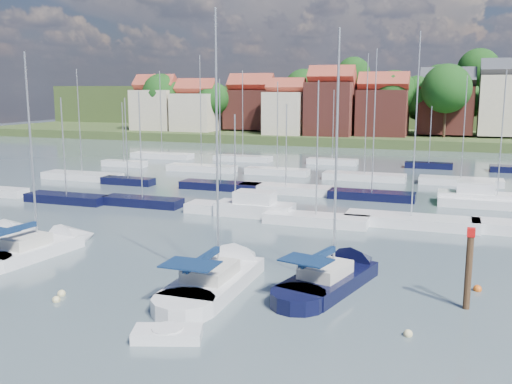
% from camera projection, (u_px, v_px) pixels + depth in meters
% --- Properties ---
extents(ground, '(260.00, 260.00, 0.00)m').
position_uv_depth(ground, '(352.00, 184.00, 68.03)').
color(ground, '#44555D').
rests_on(ground, ground).
extents(sailboat_left, '(4.30, 11.16, 14.82)m').
position_uv_depth(sailboat_left, '(47.00, 247.00, 39.86)').
color(sailboat_left, silver).
rests_on(sailboat_left, ground).
extents(sailboat_centre, '(3.31, 12.50, 16.93)m').
position_uv_depth(sailboat_centre, '(226.00, 274.00, 34.05)').
color(sailboat_centre, silver).
rests_on(sailboat_centre, ground).
extents(sailboat_navy, '(5.79, 11.75, 15.75)m').
position_uv_depth(sailboat_navy, '(340.00, 275.00, 33.79)').
color(sailboat_navy, black).
rests_on(sailboat_navy, ground).
extents(tender, '(3.41, 2.36, 0.67)m').
position_uv_depth(tender, '(167.00, 334.00, 25.89)').
color(tender, silver).
rests_on(tender, ground).
extents(timber_piling, '(0.40, 0.40, 6.55)m').
position_uv_depth(timber_piling, '(467.00, 286.00, 29.38)').
color(timber_piling, '#4C331E').
rests_on(timber_piling, ground).
extents(buoy_b, '(0.43, 0.43, 0.43)m').
position_uv_depth(buoy_b, '(56.00, 302.00, 30.56)').
color(buoy_b, beige).
rests_on(buoy_b, ground).
extents(buoy_c, '(0.52, 0.52, 0.52)m').
position_uv_depth(buoy_c, '(170.00, 296.00, 31.39)').
color(buoy_c, beige).
rests_on(buoy_c, ground).
extents(buoy_d, '(0.53, 0.53, 0.53)m').
position_uv_depth(buoy_d, '(193.00, 321.00, 28.02)').
color(buoy_d, beige).
rests_on(buoy_d, ground).
extents(buoy_e, '(0.51, 0.51, 0.51)m').
position_uv_depth(buoy_e, '(326.00, 270.00, 35.94)').
color(buoy_e, '#D85914').
rests_on(buoy_e, ground).
extents(buoy_f, '(0.42, 0.42, 0.42)m').
position_uv_depth(buoy_f, '(408.00, 336.00, 26.32)').
color(buoy_f, beige).
rests_on(buoy_f, ground).
extents(buoy_g, '(0.48, 0.48, 0.48)m').
position_uv_depth(buoy_g, '(477.00, 291.00, 32.21)').
color(buoy_g, '#D85914').
rests_on(buoy_g, ground).
extents(buoy_h, '(0.45, 0.45, 0.45)m').
position_uv_depth(buoy_h, '(62.00, 296.00, 31.46)').
color(buoy_h, beige).
rests_on(buoy_h, ground).
extents(marina_field, '(79.62, 41.41, 15.93)m').
position_uv_depth(marina_field, '(362.00, 188.00, 62.82)').
color(marina_field, silver).
rests_on(marina_field, ground).
extents(far_shore_town, '(212.46, 90.00, 22.27)m').
position_uv_depth(far_shore_town, '(421.00, 114.00, 152.50)').
color(far_shore_town, '#374723').
rests_on(far_shore_town, ground).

